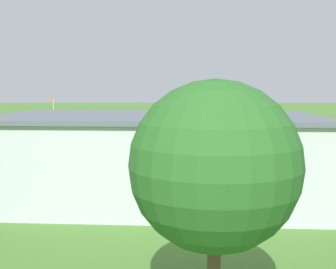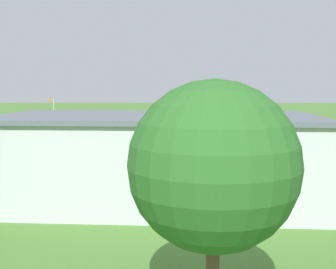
# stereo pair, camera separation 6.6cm
# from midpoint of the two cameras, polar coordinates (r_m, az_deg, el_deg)

# --- Properties ---
(ground_plane) EXTENTS (400.00, 400.00, 0.00)m
(ground_plane) POSITION_cam_midpoint_polar(r_m,az_deg,el_deg) (75.92, 3.68, -0.97)
(ground_plane) COLOR #47752D
(hangar) EXTENTS (26.04, 15.58, 6.95)m
(hangar) POSITION_cam_midpoint_polar(r_m,az_deg,el_deg) (36.26, -1.39, -2.97)
(hangar) COLOR silver
(hangar) RESTS_ON ground_plane
(biplane) EXTENTS (7.20, 8.29, 3.89)m
(biplane) POSITION_cam_midpoint_polar(r_m,az_deg,el_deg) (76.07, 0.23, 1.63)
(biplane) COLOR silver
(car_grey) EXTENTS (2.46, 4.69, 1.63)m
(car_grey) POSITION_cam_midpoint_polar(r_m,az_deg,el_deg) (50.98, 11.21, -3.50)
(car_grey) COLOR slate
(car_grey) RESTS_ON ground_plane
(car_orange) EXTENTS (2.46, 4.14, 1.59)m
(car_orange) POSITION_cam_midpoint_polar(r_m,az_deg,el_deg) (51.40, -15.27, -3.55)
(car_orange) COLOR orange
(car_orange) RESTS_ON ground_plane
(person_beside_truck) EXTENTS (0.54, 0.54, 1.71)m
(person_beside_truck) POSITION_cam_midpoint_polar(r_m,az_deg,el_deg) (55.36, 9.24, -2.71)
(person_beside_truck) COLOR #B23333
(person_beside_truck) RESTS_ON ground_plane
(person_near_hangar_door) EXTENTS (0.52, 0.52, 1.70)m
(person_near_hangar_door) POSITION_cam_midpoint_polar(r_m,az_deg,el_deg) (49.16, 14.86, -3.93)
(person_near_hangar_door) COLOR beige
(person_near_hangar_door) RESTS_ON ground_plane
(person_walking_on_apron) EXTENTS (0.52, 0.52, 1.71)m
(person_walking_on_apron) POSITION_cam_midpoint_polar(r_m,az_deg,el_deg) (51.45, -0.32, -3.29)
(person_walking_on_apron) COLOR #3F3F47
(person_walking_on_apron) RESTS_ON ground_plane
(person_at_fence_line) EXTENTS (0.51, 0.51, 1.72)m
(person_at_fence_line) POSITION_cam_midpoint_polar(r_m,az_deg,el_deg) (55.84, -14.58, -2.75)
(person_at_fence_line) COLOR navy
(person_at_fence_line) RESTS_ON ground_plane
(person_watching_takeoff) EXTENTS (0.51, 0.51, 1.74)m
(person_watching_takeoff) POSITION_cam_midpoint_polar(r_m,az_deg,el_deg) (53.67, -6.46, -2.93)
(person_watching_takeoff) COLOR #B23333
(person_watching_takeoff) RESTS_ON ground_plane
(tree_at_field_edge) EXTENTS (6.51, 6.51, 9.44)m
(tree_at_field_edge) POSITION_cam_midpoint_polar(r_m,az_deg,el_deg) (16.97, 5.90, -4.03)
(tree_at_field_edge) COLOR brown
(tree_at_field_edge) RESTS_ON ground_plane
(windsock) EXTENTS (1.30, 1.43, 7.10)m
(windsock) POSITION_cam_midpoint_polar(r_m,az_deg,el_deg) (90.82, -14.60, 3.91)
(windsock) COLOR silver
(windsock) RESTS_ON ground_plane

